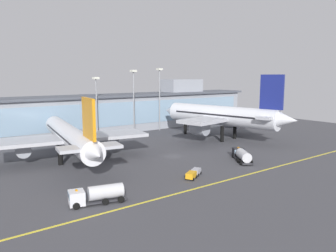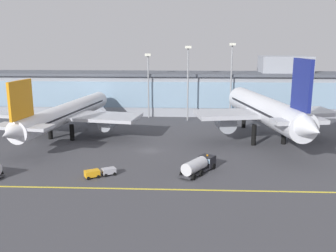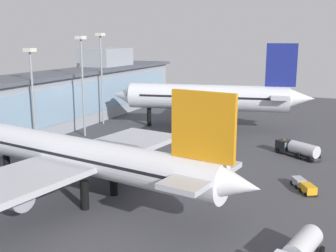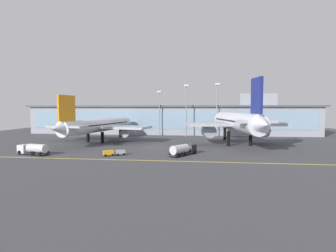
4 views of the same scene
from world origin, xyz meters
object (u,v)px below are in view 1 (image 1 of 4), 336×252
baggage_tug_near (193,173)px  apron_light_mast_west (96,97)px  service_truck_far (96,195)px  apron_light_mast_centre (159,90)px  airliner_near_right (221,116)px  airliner_near_left (70,136)px  apron_light_mast_east (134,92)px  fuel_tanker_truck (242,155)px

baggage_tug_near → apron_light_mast_west: apron_light_mast_west is taller
service_truck_far → apron_light_mast_centre: bearing=-119.7°
service_truck_far → airliner_near_right: bearing=-140.5°
airliner_near_left → apron_light_mast_east: size_ratio=2.30×
baggage_tug_near → apron_light_mast_centre: size_ratio=0.24×
fuel_tanker_truck → airliner_near_right: bearing=-2.6°
airliner_near_right → apron_light_mast_centre: bearing=0.5°
fuel_tanker_truck → apron_light_mast_centre: 52.33m
baggage_tug_near → apron_light_mast_east: bearing=-138.2°
airliner_near_left → apron_light_mast_east: bearing=-46.4°
baggage_tug_near → airliner_near_left: bearing=-92.5°
baggage_tug_near → apron_light_mast_west: size_ratio=0.28×
baggage_tug_near → service_truck_far: bearing=-26.9°
apron_light_mast_west → apron_light_mast_east: (12.12, -3.43, 1.32)m
baggage_tug_near → service_truck_far: size_ratio=0.60×
fuel_tanker_truck → baggage_tug_near: bearing=132.4°
baggage_tug_near → apron_light_mast_centre: apron_light_mast_centre is taller
baggage_tug_near → apron_light_mast_east: size_ratio=0.25×
fuel_tanker_truck → apron_light_mast_west: size_ratio=0.45×
airliner_near_left → apron_light_mast_east: apron_light_mast_east is taller
apron_light_mast_west → airliner_near_right: bearing=-41.1°
airliner_near_right → baggage_tug_near: 43.34m
apron_light_mast_centre → apron_light_mast_east: apron_light_mast_centre is taller
airliner_near_left → apron_light_mast_west: (18.47, 24.17, 7.44)m
airliner_near_right → apron_light_mast_centre: (-5.22, 26.55, 7.53)m
airliner_near_right → apron_light_mast_centre: apron_light_mast_centre is taller
airliner_near_left → apron_light_mast_east: (30.59, 20.74, 8.76)m
baggage_tug_near → apron_light_mast_east: apron_light_mast_east is taller
apron_light_mast_east → apron_light_mast_west: bearing=164.2°
baggage_tug_near → apron_light_mast_west: 53.88m
fuel_tanker_truck → apron_light_mast_west: bearing=49.1°
service_truck_far → apron_light_mast_centre: size_ratio=0.41×
airliner_near_left → fuel_tanker_truck: (32.57, -25.19, -4.39)m
fuel_tanker_truck → service_truck_far: size_ratio=0.95×
airliner_near_right → apron_light_mast_east: size_ratio=2.20×
airliner_near_left → apron_light_mast_centre: size_ratio=2.22×
airliner_near_right → service_truck_far: (-56.11, -26.86, -6.05)m
apron_light_mast_west → apron_light_mast_east: 12.66m
fuel_tanker_truck → airliner_near_left: bearing=85.5°
apron_light_mast_west → apron_light_mast_centre: bearing=-0.2°
airliner_near_left → service_truck_far: (-7.16, -29.31, -4.39)m
airliner_near_left → apron_light_mast_east: 37.98m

